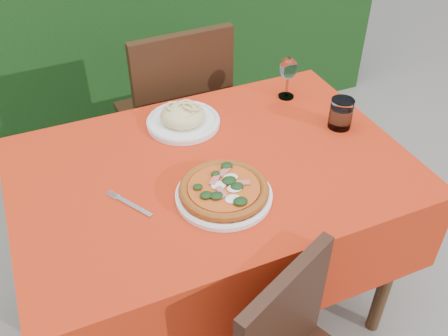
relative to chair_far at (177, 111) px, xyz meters
name	(u,v)px	position (x,y,z in m)	size (l,w,h in m)	color
ground	(215,305)	(-0.10, -0.65, -0.55)	(60.00, 60.00, 0.00)	slate
dining_table	(213,200)	(-0.10, -0.65, 0.05)	(1.26, 0.86, 0.75)	#442516
chair_far	(177,111)	(0.00, 0.00, 0.00)	(0.45, 0.45, 0.95)	black
pizza_plate	(224,191)	(-0.12, -0.81, 0.23)	(0.34, 0.34, 0.05)	white
pasta_plate	(183,118)	(-0.10, -0.40, 0.23)	(0.26, 0.26, 0.07)	white
water_glass	(341,115)	(0.40, -0.63, 0.25)	(0.08, 0.08, 0.11)	white
wine_glass	(288,70)	(0.33, -0.38, 0.32)	(0.07, 0.07, 0.17)	silver
fork	(134,206)	(-0.38, -0.74, 0.20)	(0.02, 0.19, 0.00)	silver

